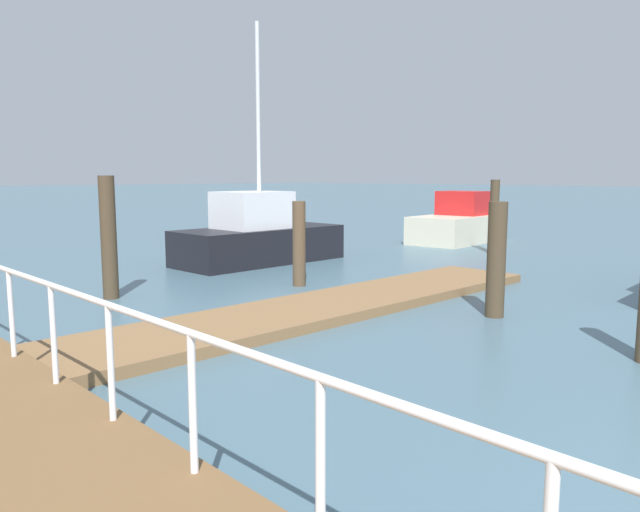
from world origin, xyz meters
TOP-DOWN VIEW (x-y plane):
  - ground_plane at (0.00, 20.00)m, footprint 300.00×300.00m
  - floating_dock at (2.35, 8.91)m, footprint 11.69×2.00m
  - boardwalk_railing at (-3.15, 8.54)m, footprint 0.06×26.77m
  - dock_piling_0 at (4.43, 6.45)m, footprint 0.34×0.34m
  - dock_piling_1 at (12.59, 11.22)m, footprint 0.30×0.30m
  - dock_piling_2 at (0.11, 12.93)m, footprint 0.33×0.33m
  - dock_piling_4 at (3.96, 11.27)m, footprint 0.31×0.31m
  - moored_boat_1 at (14.77, 13.99)m, footprint 4.62×2.52m
  - moored_boat_2 at (5.64, 14.97)m, footprint 5.17×2.21m

SIDE VIEW (x-z plane):
  - ground_plane at x=0.00m, z-range 0.00..0.00m
  - floating_dock at x=2.35m, z-range 0.00..0.18m
  - moored_boat_1 at x=14.77m, z-range -0.29..1.69m
  - moored_boat_2 at x=5.64m, z-range -2.67..4.25m
  - dock_piling_4 at x=3.96m, z-range 0.00..1.99m
  - dock_piling_0 at x=4.43m, z-range 0.00..2.11m
  - boardwalk_railing at x=-3.15m, z-range 0.67..1.75m
  - dock_piling_1 at x=12.59m, z-range 0.00..2.44m
  - dock_piling_2 at x=0.11m, z-range 0.00..2.57m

